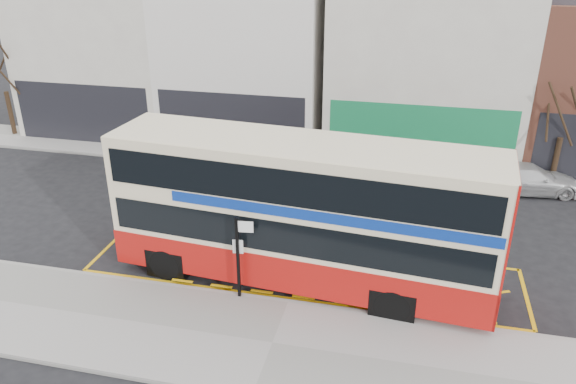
% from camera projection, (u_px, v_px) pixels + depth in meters
% --- Properties ---
extents(ground, '(120.00, 120.00, 0.00)m').
position_uv_depth(ground, '(291.00, 298.00, 17.10)').
color(ground, black).
rests_on(ground, ground).
extents(pavement, '(40.00, 4.00, 0.15)m').
position_uv_depth(pavement, '(272.00, 345.00, 15.04)').
color(pavement, gray).
rests_on(pavement, ground).
extents(kerb, '(40.00, 0.15, 0.15)m').
position_uv_depth(kerb, '(288.00, 303.00, 16.74)').
color(kerb, gray).
rests_on(kerb, ground).
extents(far_pavement, '(50.00, 3.00, 0.15)m').
position_uv_depth(far_pavement, '(342.00, 164.00, 26.80)').
color(far_pavement, gray).
rests_on(far_pavement, ground).
extents(road_markings, '(14.00, 3.40, 0.01)m').
position_uv_depth(road_markings, '(302.00, 270.00, 18.52)').
color(road_markings, '#E7AB0C').
rests_on(road_markings, ground).
extents(terrace_far_left, '(8.00, 8.01, 10.80)m').
position_uv_depth(terrace_far_left, '(113.00, 38.00, 31.09)').
color(terrace_far_left, beige).
rests_on(terrace_far_left, ground).
extents(terrace_left, '(8.00, 8.01, 11.80)m').
position_uv_depth(terrace_left, '(252.00, 34.00, 29.26)').
color(terrace_left, silver).
rests_on(terrace_left, ground).
extents(terrace_green_shop, '(9.00, 8.01, 11.30)m').
position_uv_depth(terrace_green_shop, '(428.00, 46.00, 27.52)').
color(terrace_green_shop, beige).
rests_on(terrace_green_shop, ground).
extents(double_decker_bus, '(11.85, 3.67, 4.66)m').
position_uv_depth(double_decker_bus, '(303.00, 212.00, 16.95)').
color(double_decker_bus, beige).
rests_on(double_decker_bus, ground).
extents(bus_stop_post, '(0.66, 0.13, 2.65)m').
position_uv_depth(bus_stop_post, '(240.00, 249.00, 16.27)').
color(bus_stop_post, black).
rests_on(bus_stop_post, pavement).
extents(car_silver, '(4.27, 2.32, 1.38)m').
position_uv_depth(car_silver, '(200.00, 154.00, 26.30)').
color(car_silver, '#A4A5A9').
rests_on(car_silver, ground).
extents(car_grey, '(4.56, 2.72, 1.42)m').
position_uv_depth(car_grey, '(293.00, 168.00, 24.73)').
color(car_grey, '#43444B').
rests_on(car_grey, ground).
extents(car_white, '(4.44, 2.29, 1.23)m').
position_uv_depth(car_white, '(529.00, 179.00, 23.84)').
color(car_white, silver).
rests_on(car_white, ground).
extents(street_tree_right, '(2.73, 2.73, 5.90)m').
position_uv_depth(street_tree_right, '(570.00, 95.00, 23.17)').
color(street_tree_right, '#312315').
rests_on(street_tree_right, ground).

